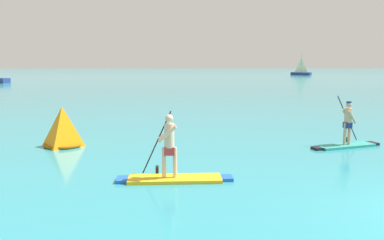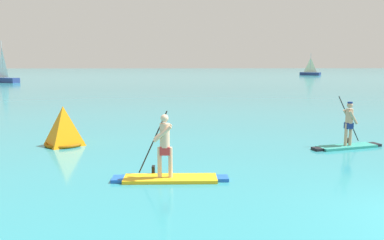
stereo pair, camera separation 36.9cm
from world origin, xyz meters
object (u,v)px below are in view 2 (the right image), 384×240
Objects in this scene: paddleboarder_near_left at (168,166)px; race_marker_buoy at (64,128)px; sailboat_left_horizon at (4,77)px; sailboat_right_horizon at (310,73)px; paddleboarder_mid_center at (348,137)px.

paddleboarder_near_left is 6.07m from race_marker_buoy.
sailboat_left_horizon reaches higher than sailboat_right_horizon.
paddleboarder_near_left is at bearing -68.47° from sailboat_right_horizon.
paddleboarder_near_left is 7.49m from paddleboarder_mid_center.
paddleboarder_mid_center is 0.51× the size of sailboat_right_horizon.
race_marker_buoy is (-10.56, 0.96, 0.27)m from paddleboarder_mid_center.
paddleboarder_near_left is 1.09× the size of paddleboarder_mid_center.
sailboat_left_horizon reaches higher than race_marker_buoy.
paddleboarder_mid_center is at bearing -5.19° from race_marker_buoy.
sailboat_left_horizon is at bearing -61.29° from paddleboarder_near_left.
sailboat_left_horizon reaches higher than paddleboarder_mid_center.
sailboat_left_horizon is (-23.09, 47.94, 0.14)m from race_marker_buoy.
sailboat_right_horizon reaches higher than race_marker_buoy.
sailboat_right_horizon is at bearing 56.52° from sailboat_left_horizon.
paddleboarder_near_left is at bearing -48.76° from race_marker_buoy.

